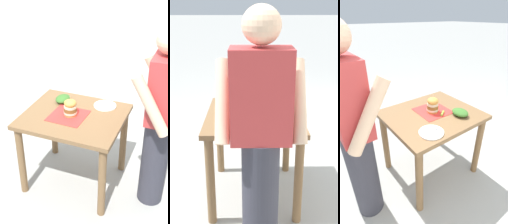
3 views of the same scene
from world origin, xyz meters
TOP-DOWN VIEW (x-y plane):
  - ground_plane at (0.00, 0.00)m, footprint 80.00×80.00m
  - patio_table at (0.00, 0.00)m, footprint 0.81×0.93m
  - serving_paper at (0.04, -0.04)m, footprint 0.34×0.34m
  - sandwich at (0.02, -0.03)m, footprint 0.12×0.12m
  - pickle_spear at (-0.08, -0.07)m, footprint 0.07×0.09m
  - side_plate_with_forks at (-0.26, 0.22)m, footprint 0.22×0.22m
  - side_salad at (-0.20, -0.21)m, footprint 0.18×0.14m
  - diner_across_table at (-0.03, 0.78)m, footprint 0.55×0.35m

SIDE VIEW (x-z plane):
  - ground_plane at x=0.00m, z-range 0.00..0.00m
  - patio_table at x=0.00m, z-range 0.25..1.03m
  - serving_paper at x=0.04m, z-range 0.79..0.79m
  - side_plate_with_forks at x=-0.26m, z-range 0.79..0.81m
  - pickle_spear at x=-0.08m, z-range 0.79..0.82m
  - side_salad at x=-0.20m, z-range 0.79..0.85m
  - sandwich at x=0.02m, z-range 0.78..0.97m
  - diner_across_table at x=-0.03m, z-range 0.04..1.73m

